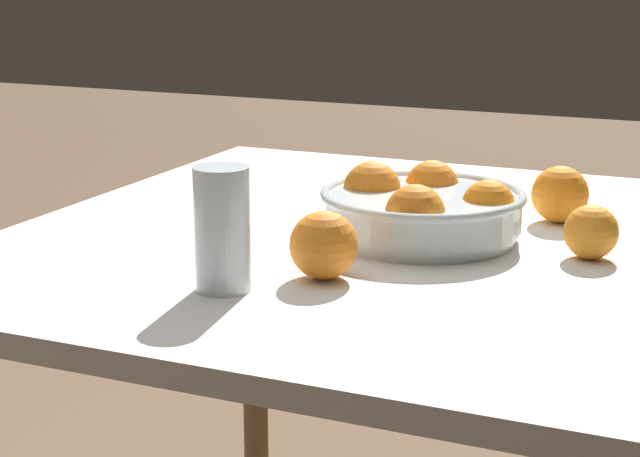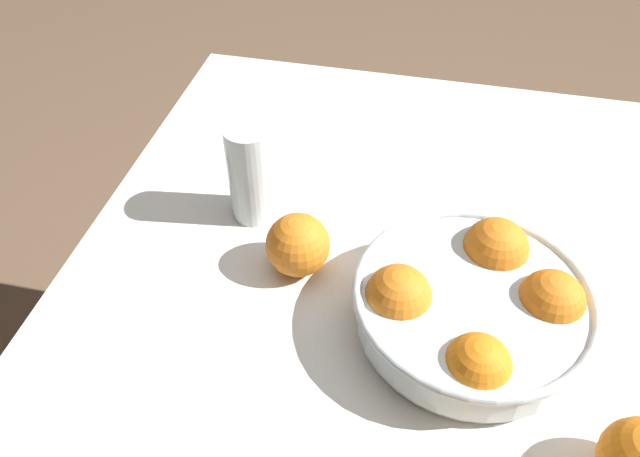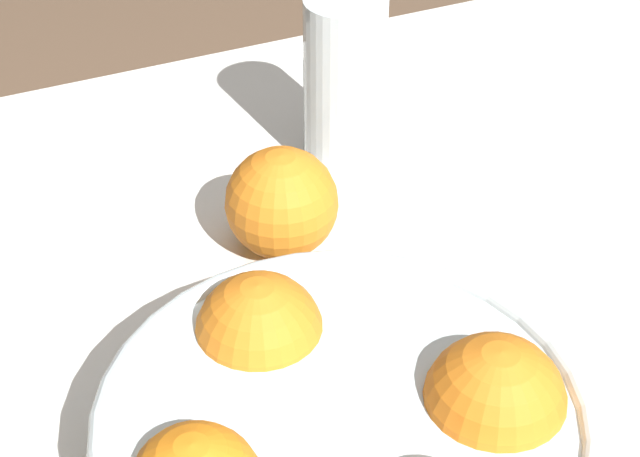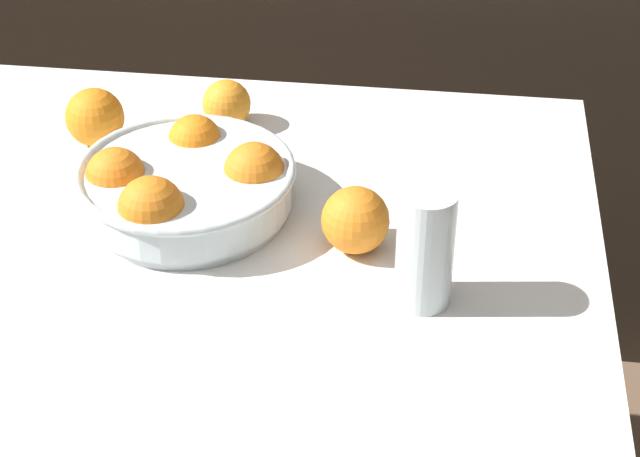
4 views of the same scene
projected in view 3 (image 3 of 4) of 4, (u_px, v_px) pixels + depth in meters
fruit_bowl at (348, 441)px, 0.59m from camera, size 0.28×0.28×0.10m
juice_glass at (344, 90)px, 0.84m from camera, size 0.06×0.06×0.14m
orange_loose_front at (282, 203)px, 0.76m from camera, size 0.08×0.08×0.08m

